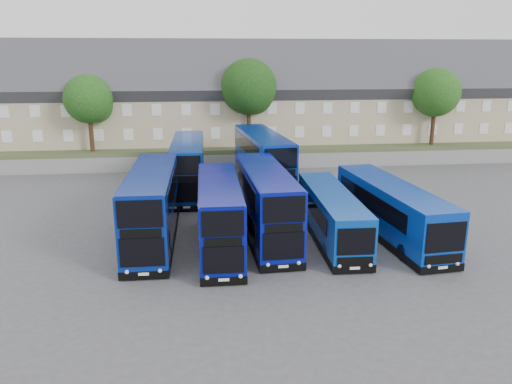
# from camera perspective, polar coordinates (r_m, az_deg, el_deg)

# --- Properties ---
(ground) EXTENTS (120.00, 120.00, 0.00)m
(ground) POSITION_cam_1_polar(r_m,az_deg,el_deg) (28.99, 0.28, -7.81)
(ground) COLOR #49494E
(ground) RESTS_ON ground
(retaining_wall) EXTENTS (70.00, 0.40, 1.50)m
(retaining_wall) POSITION_cam_1_polar(r_m,az_deg,el_deg) (51.68, -2.85, 3.42)
(retaining_wall) COLOR slate
(retaining_wall) RESTS_ON ground
(earth_bank) EXTENTS (80.00, 20.00, 2.00)m
(earth_bank) POSITION_cam_1_polar(r_m,az_deg,el_deg) (61.44, -3.46, 5.56)
(earth_bank) COLOR #3E4A29
(earth_bank) RESTS_ON ground
(terrace_row) EXTENTS (66.00, 10.40, 11.20)m
(terrace_row) POSITION_cam_1_polar(r_m,az_deg,el_deg) (57.41, 2.76, 10.51)
(terrace_row) COLOR tan
(terrace_row) RESTS_ON earth_bank
(dd_front_left) EXTENTS (2.76, 11.51, 4.56)m
(dd_front_left) POSITION_cam_1_polar(r_m,az_deg,el_deg) (31.62, -11.76, -1.83)
(dd_front_left) COLOR navy
(dd_front_left) RESTS_ON ground
(dd_front_mid) EXTENTS (2.49, 10.60, 4.20)m
(dd_front_mid) POSITION_cam_1_polar(r_m,az_deg,el_deg) (30.02, -4.20, -2.82)
(dd_front_mid) COLOR #070D81
(dd_front_mid) RESTS_ON ground
(dd_front_right) EXTENTS (3.04, 11.36, 4.48)m
(dd_front_right) POSITION_cam_1_polar(r_m,az_deg,el_deg) (31.77, 1.11, -1.49)
(dd_front_right) COLOR #07108E
(dd_front_right) RESTS_ON ground
(dd_rear_left) EXTENTS (2.75, 11.35, 4.49)m
(dd_rear_left) POSITION_cam_1_polar(r_m,az_deg,el_deg) (42.72, -7.75, 2.77)
(dd_rear_left) COLOR #083296
(dd_rear_left) RESTS_ON ground
(dd_rear_right) EXTENTS (4.01, 12.55, 4.91)m
(dd_rear_right) POSITION_cam_1_polar(r_m,az_deg,el_deg) (43.56, 0.77, 3.43)
(dd_rear_right) COLOR #082999
(dd_rear_right) RESTS_ON ground
(coach_east_a) EXTENTS (2.66, 11.32, 3.08)m
(coach_east_a) POSITION_cam_1_polar(r_m,az_deg,el_deg) (32.17, 8.60, -2.75)
(coach_east_a) COLOR #0940A6
(coach_east_a) RESTS_ON ground
(coach_east_b) EXTENTS (3.82, 12.70, 3.42)m
(coach_east_b) POSITION_cam_1_polar(r_m,az_deg,el_deg) (33.48, 15.16, -2.09)
(coach_east_b) COLOR #0934A6
(coach_east_b) RESTS_ON ground
(tree_west) EXTENTS (4.80, 4.80, 7.65)m
(tree_west) POSITION_cam_1_polar(r_m,az_deg,el_deg) (52.85, -18.42, 9.84)
(tree_west) COLOR #382314
(tree_west) RESTS_ON earth_bank
(tree_mid) EXTENTS (5.76, 5.76, 9.18)m
(tree_mid) POSITION_cam_1_polar(r_m,az_deg,el_deg) (52.44, -0.69, 11.69)
(tree_mid) COLOR #382314
(tree_mid) RESTS_ON earth_bank
(tree_east) EXTENTS (5.12, 5.12, 8.16)m
(tree_east) POSITION_cam_1_polar(r_m,az_deg,el_deg) (57.58, 19.94, 10.44)
(tree_east) COLOR #382314
(tree_east) RESTS_ON earth_bank
(tree_far) EXTENTS (5.44, 5.44, 8.67)m
(tree_far) POSITION_cam_1_polar(r_m,az_deg,el_deg) (66.50, 22.04, 11.08)
(tree_far) COLOR #382314
(tree_far) RESTS_ON earth_bank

